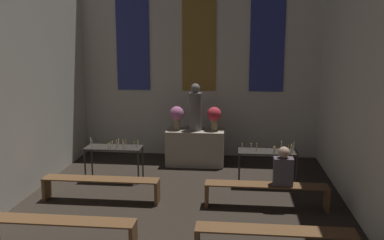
# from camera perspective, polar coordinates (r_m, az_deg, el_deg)

# --- Properties ---
(wall_back) EXTENTS (6.58, 0.16, 5.57)m
(wall_back) POSITION_cam_1_polar(r_m,az_deg,el_deg) (11.49, 0.96, 9.10)
(wall_back) COLOR silver
(wall_back) RESTS_ON ground_plane
(altar) EXTENTS (1.44, 0.69, 0.90)m
(altar) POSITION_cam_1_polar(r_m,az_deg,el_deg) (10.83, 0.45, -3.67)
(altar) COLOR #ADA38E
(altar) RESTS_ON ground_plane
(statue) EXTENTS (0.33, 0.33, 1.17)m
(statue) POSITION_cam_1_polar(r_m,az_deg,el_deg) (10.63, 0.45, 1.46)
(statue) COLOR slate
(statue) RESTS_ON altar
(flower_vase_left) EXTENTS (0.36, 0.36, 0.59)m
(flower_vase_left) POSITION_cam_1_polar(r_m,az_deg,el_deg) (10.71, -2.05, 0.67)
(flower_vase_left) COLOR #937A5B
(flower_vase_left) RESTS_ON altar
(flower_vase_right) EXTENTS (0.36, 0.36, 0.59)m
(flower_vase_right) POSITION_cam_1_polar(r_m,az_deg,el_deg) (10.62, 2.97, 0.58)
(flower_vase_right) COLOR #937A5B
(flower_vase_right) RESTS_ON altar
(candle_rack_left) EXTENTS (1.26, 0.51, 0.97)m
(candle_rack_left) POSITION_cam_1_polar(r_m,az_deg,el_deg) (9.78, -10.35, -4.06)
(candle_rack_left) COLOR #332D28
(candle_rack_left) RESTS_ON ground_plane
(candle_rack_right) EXTENTS (1.26, 0.51, 0.97)m
(candle_rack_right) POSITION_cam_1_polar(r_m,az_deg,el_deg) (9.42, 10.08, -4.63)
(candle_rack_right) COLOR #332D28
(candle_rack_right) RESTS_ON ground_plane
(pew_third_left) EXTENTS (2.30, 0.36, 0.46)m
(pew_third_left) POSITION_cam_1_polar(r_m,az_deg,el_deg) (6.99, -17.09, -13.46)
(pew_third_left) COLOR brown
(pew_third_left) RESTS_ON ground_plane
(pew_third_right) EXTENTS (2.30, 0.36, 0.46)m
(pew_third_right) POSITION_cam_1_polar(r_m,az_deg,el_deg) (6.50, 10.97, -15.07)
(pew_third_right) COLOR brown
(pew_third_right) RESTS_ON ground_plane
(pew_back_left) EXTENTS (2.30, 0.36, 0.46)m
(pew_back_left) POSITION_cam_1_polar(r_m,az_deg,el_deg) (8.68, -12.05, -8.36)
(pew_back_left) COLOR brown
(pew_back_left) RESTS_ON ground_plane
(pew_back_right) EXTENTS (2.30, 0.36, 0.46)m
(pew_back_right) POSITION_cam_1_polar(r_m,az_deg,el_deg) (8.29, 9.85, -9.20)
(pew_back_right) COLOR brown
(pew_back_right) RESTS_ON ground_plane
(person_seated) EXTENTS (0.36, 0.24, 0.74)m
(person_seated) POSITION_cam_1_polar(r_m,az_deg,el_deg) (8.18, 12.07, -6.29)
(person_seated) COLOR #564C56
(person_seated) RESTS_ON pew_back_right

